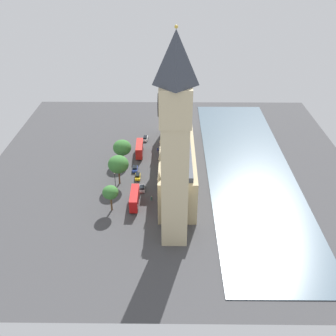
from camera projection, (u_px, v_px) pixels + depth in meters
ground_plane at (171, 169)px, 145.95m from camera, size 135.16×135.16×0.00m
river_thames at (248, 169)px, 145.64m from camera, size 31.08×121.64×0.25m
parliament_building at (177, 147)px, 142.78m from camera, size 11.85×65.16×30.38m
clock_tower at (175, 144)px, 97.35m from camera, size 8.02×8.02×58.70m
car_white_leading at (145, 138)px, 165.96m from camera, size 2.00×4.60×1.74m
double_decker_bus_near_tower at (139, 149)px, 154.21m from camera, size 2.89×10.57×4.75m
car_blue_opposite_hall at (135, 169)px, 144.43m from camera, size 2.00×4.11×1.74m
car_yellow_cab_kerbside at (138, 176)px, 139.85m from camera, size 2.04×4.22×1.74m
car_silver_trailing at (142, 188)px, 133.32m from camera, size 2.16×4.36×1.74m
double_decker_bus_under_trees at (134, 198)px, 125.30m from camera, size 2.69×10.51×4.75m
pedestrian_far_end at (151, 198)px, 128.56m from camera, size 0.62×0.67×1.60m
pedestrian_midblock at (158, 149)px, 157.78m from camera, size 0.69×0.65×1.64m
plane_tree_by_river_gate at (122, 148)px, 147.01m from camera, size 6.85×6.85×9.25m
plane_tree_corner at (118, 164)px, 133.55m from camera, size 7.08×7.08×10.78m
plane_tree_slot_10 at (110, 193)px, 120.85m from camera, size 4.98×4.98×8.87m
street_lamp_slot_11 at (115, 177)px, 133.40m from camera, size 0.56×0.56×5.92m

